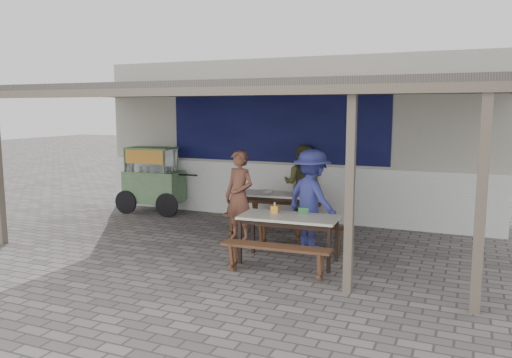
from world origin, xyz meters
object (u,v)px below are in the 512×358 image
at_px(patron_wall_side, 302,184).
at_px(patron_right_table, 312,199).
at_px(table_left, 275,197).
at_px(patron_street_side, 239,196).
at_px(table_right, 289,221).
at_px(bench_right_wall, 299,231).
at_px(vendor_cart, 153,177).
at_px(tissue_box, 275,209).
at_px(bench_right_street, 276,253).
at_px(bench_left_street, 265,221).
at_px(condiment_jar, 296,191).
at_px(condiment_bowl, 268,191).
at_px(bench_left_wall, 284,207).
at_px(donation_box, 303,210).

relative_size(patron_wall_side, patron_right_table, 0.96).
bearing_deg(table_left, patron_street_side, -111.99).
relative_size(table_right, patron_street_side, 0.94).
relative_size(table_left, patron_right_table, 0.89).
bearing_deg(bench_right_wall, patron_street_side, 167.68).
xyz_separation_m(vendor_cart, tissue_box, (3.90, -2.24, -0.02)).
distance_m(bench_right_wall, vendor_cart, 4.52).
height_order(table_right, bench_right_street, table_right).
xyz_separation_m(table_right, tissue_box, (-0.29, 0.14, 0.13)).
distance_m(bench_left_street, tissue_box, 1.29).
bearing_deg(bench_right_street, patron_street_side, 126.83).
bearing_deg(condiment_jar, condiment_bowl, -157.99).
bearing_deg(patron_street_side, condiment_jar, 77.69).
height_order(table_left, bench_right_street, table_left).
bearing_deg(condiment_jar, patron_wall_side, 98.07).
bearing_deg(table_right, patron_street_side, 142.16).
bearing_deg(table_right, vendor_cart, 146.86).
relative_size(bench_right_street, patron_wall_side, 0.98).
bearing_deg(bench_left_street, condiment_bowl, 101.59).
height_order(bench_left_wall, bench_right_wall, same).
bearing_deg(table_left, tissue_box, -75.11).
relative_size(patron_street_side, condiment_jar, 21.69).
relative_size(table_left, bench_right_street, 0.94).
xyz_separation_m(tissue_box, condiment_bowl, (-0.81, 1.76, -0.03)).
bearing_deg(bench_left_wall, condiment_jar, -54.42).
xyz_separation_m(bench_left_wall, patron_wall_side, (0.35, 0.16, 0.49)).
relative_size(patron_right_table, tissue_box, 15.11).
height_order(bench_left_street, vendor_cart, vendor_cart).
height_order(table_left, patron_street_side, patron_street_side).
relative_size(tissue_box, condiment_jar, 1.48).
xyz_separation_m(bench_left_street, donation_box, (1.04, -0.94, 0.46)).
distance_m(table_right, patron_street_side, 1.53).
bearing_deg(donation_box, condiment_bowl, 127.39).
bearing_deg(bench_right_street, bench_right_wall, 90.00).
relative_size(table_right, condiment_bowl, 7.39).
xyz_separation_m(bench_right_street, patron_wall_side, (-0.72, 3.43, 0.49)).
distance_m(patron_street_side, condiment_bowl, 1.06).
bearing_deg(patron_right_table, condiment_jar, -28.88).
xyz_separation_m(table_left, bench_left_street, (0.07, -0.71, -0.33)).
bearing_deg(bench_left_wall, patron_street_side, -103.32).
height_order(patron_wall_side, condiment_jar, patron_wall_side).
bearing_deg(condiment_bowl, bench_right_street, -65.98).
height_order(patron_right_table, condiment_jar, patron_right_table).
bearing_deg(condiment_jar, bench_right_street, -77.22).
distance_m(table_left, condiment_bowl, 0.18).
bearing_deg(bench_right_street, table_left, 107.68).
bearing_deg(condiment_bowl, patron_right_table, -38.12).
xyz_separation_m(bench_left_wall, vendor_cart, (-3.16, -0.22, 0.49)).
bearing_deg(bench_left_street, table_left, 90.00).
relative_size(patron_wall_side, condiment_bowl, 7.85).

